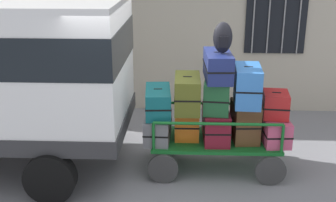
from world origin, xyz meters
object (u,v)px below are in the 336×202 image
Objects in this scene: suitcase_midleft_middle at (187,93)px; backpack at (223,38)px; suitcase_left_bottom at (158,127)px; suitcase_left_middle at (158,102)px; suitcase_midright_bottom at (245,121)px; suitcase_right_bottom at (274,129)px; suitcase_center_top at (218,66)px; luggage_cart at (215,145)px; suitcase_center_bottom at (216,124)px; suitcase_right_middle at (276,104)px; suitcase_midright_middle at (247,85)px; suitcase_midleft_bottom at (187,124)px; suitcase_center_middle at (217,94)px.

backpack reaches higher than suitcase_midleft_middle.
suitcase_left_bottom is 0.94× the size of suitcase_left_middle.
suitcase_right_bottom is (0.44, -0.05, -0.10)m from suitcase_midright_bottom.
suitcase_center_top is at bearing 122.09° from backpack.
suitcase_midright_bottom is (0.44, 0.01, 0.40)m from luggage_cart.
suitcase_right_middle is at bearing -0.22° from suitcase_center_bottom.
suitcase_midright_middle is at bearing -5.25° from suitcase_center_top.
suitcase_center_bottom is 0.77m from suitcase_midright_middle.
suitcase_left_middle is 0.98× the size of suitcase_center_top.
backpack is at bearing -4.60° from suitcase_left_middle.
suitcase_right_middle is (0.88, -0.01, -0.58)m from suitcase_center_top.
suitcase_left_middle reaches higher than suitcase_right_bottom.
suitcase_right_bottom is (0.88, -0.05, -0.05)m from suitcase_center_bottom.
suitcase_center_bottom is at bearing 3.59° from suitcase_midleft_middle.
suitcase_left_middle is at bearing 175.40° from backpack.
suitcase_center_top is at bearing 179.32° from suitcase_right_middle.
suitcase_right_bottom is at bearing -2.14° from luggage_cart.
suitcase_right_middle is at bearing -0.68° from suitcase_center_top.
suitcase_left_bottom is 0.44m from suitcase_midleft_bottom.
suitcase_center_top is at bearing -90.00° from suitcase_center_middle.
suitcase_center_top is (0.00, 0.01, 0.91)m from suitcase_center_bottom.
suitcase_midright_bottom is at bearing 9.29° from backpack.
suitcase_left_bottom is 1.49× the size of suitcase_right_middle.
suitcase_right_middle is (0.44, 0.00, 0.27)m from suitcase_midright_bottom.
suitcase_right_middle reaches higher than suitcase_midright_bottom.
backpack is (0.05, -0.08, 0.42)m from suitcase_center_top.
suitcase_center_middle is at bearing 174.22° from suitcase_midright_middle.
suitcase_left_bottom is at bearing -179.77° from suitcase_right_bottom.
backpack is (-0.39, -0.04, 0.70)m from suitcase_midright_middle.
suitcase_midleft_bottom is 0.63× the size of suitcase_center_middle.
suitcase_center_top is (0.00, -0.00, 0.44)m from suitcase_center_middle.
suitcase_midright_bottom reaches higher than suitcase_center_bottom.
suitcase_center_top reaches higher than suitcase_midright_bottom.
suitcase_center_top reaches higher than suitcase_midleft_bottom.
backpack is at bearing -3.70° from suitcase_midleft_bottom.
suitcase_midleft_bottom is 1.08m from suitcase_midright_middle.
suitcase_midleft_middle reaches higher than suitcase_center_middle.
suitcase_center_bottom is 0.94m from suitcase_right_middle.
suitcase_midleft_middle is at bearing -178.60° from luggage_cart.
suitcase_midright_bottom reaches higher than luggage_cart.
suitcase_center_top reaches higher than suitcase_right_bottom.
suitcase_midright_middle reaches higher than suitcase_right_middle.
suitcase_center_bottom is 0.47m from suitcase_center_middle.
suitcase_left_bottom is 0.70m from suitcase_midleft_middle.
suitcase_left_middle is at bearing 175.62° from suitcase_midleft_middle.
suitcase_midright_middle is (0.44, -0.04, -0.28)m from suitcase_center_top.
suitcase_left_bottom is at bearing -176.32° from suitcase_center_bottom.
suitcase_left_middle is 1.09× the size of suitcase_right_bottom.
luggage_cart is at bearing -178.38° from suitcase_midright_bottom.
luggage_cart is 2.69× the size of suitcase_right_bottom.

